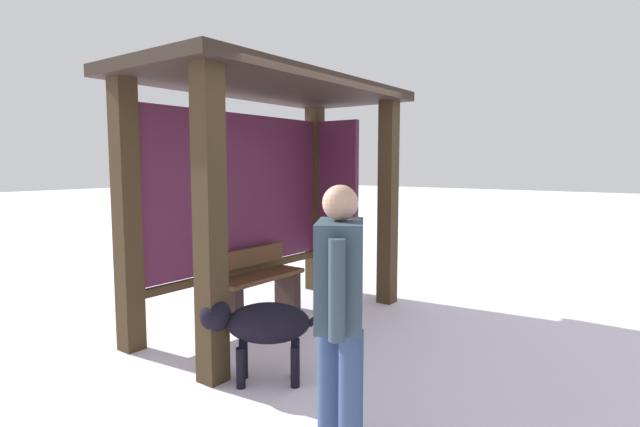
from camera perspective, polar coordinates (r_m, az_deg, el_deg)
The scene contains 5 objects.
ground_plane at distance 5.44m, azimuth -4.89°, elevation -12.42°, with size 60.00×60.00×0.00m, color white.
bus_shelter at distance 5.34m, azimuth -5.75°, elevation 6.77°, with size 3.20×1.55×2.55m.
bench_left_inside at distance 5.52m, azimuth -7.11°, elevation -8.27°, with size 1.12×0.36×0.76m.
person_walking at distance 2.89m, azimuth 2.31°, elevation -9.70°, with size 0.59×0.46×1.57m.
dog at distance 3.90m, azimuth -7.02°, elevation -12.66°, with size 0.69×0.81×0.66m.
Camera 1 is at (-3.85, -3.44, 1.69)m, focal length 27.65 mm.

